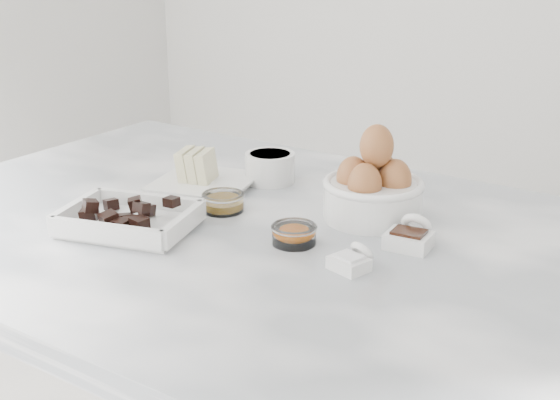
# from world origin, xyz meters

# --- Properties ---
(marble_slab) EXTENTS (1.20, 0.80, 0.04)m
(marble_slab) POSITION_xyz_m (0.00, 0.00, 0.92)
(marble_slab) COLOR white
(marble_slab) RESTS_ON cabinet
(chocolate_dish) EXTENTS (0.22, 0.19, 0.05)m
(chocolate_dish) POSITION_xyz_m (-0.15, -0.11, 0.96)
(chocolate_dish) COLOR white
(chocolate_dish) RESTS_ON marble_slab
(butter_plate) EXTENTS (0.19, 0.19, 0.06)m
(butter_plate) POSITION_xyz_m (-0.19, 0.10, 0.96)
(butter_plate) COLOR white
(butter_plate) RESTS_ON marble_slab
(sugar_ramekin) EXTENTS (0.09, 0.09, 0.05)m
(sugar_ramekin) POSITION_xyz_m (-0.11, 0.19, 0.97)
(sugar_ramekin) COLOR white
(sugar_ramekin) RESTS_ON marble_slab
(egg_bowl) EXTENTS (0.16, 0.16, 0.15)m
(egg_bowl) POSITION_xyz_m (0.12, 0.13, 0.99)
(egg_bowl) COLOR white
(egg_bowl) RESTS_ON marble_slab
(honey_bowl) EXTENTS (0.07, 0.07, 0.03)m
(honey_bowl) POSITION_xyz_m (-0.09, 0.03, 0.96)
(honey_bowl) COLOR white
(honey_bowl) RESTS_ON marble_slab
(zest_bowl) EXTENTS (0.07, 0.07, 0.03)m
(zest_bowl) POSITION_xyz_m (0.08, -0.02, 0.96)
(zest_bowl) COLOR white
(zest_bowl) RESTS_ON marble_slab
(vanilla_spoon) EXTENTS (0.07, 0.08, 0.05)m
(vanilla_spoon) POSITION_xyz_m (0.22, 0.07, 0.96)
(vanilla_spoon) COLOR white
(vanilla_spoon) RESTS_ON marble_slab
(salt_spoon) EXTENTS (0.06, 0.07, 0.04)m
(salt_spoon) POSITION_xyz_m (0.19, -0.05, 0.95)
(salt_spoon) COLOR white
(salt_spoon) RESTS_ON marble_slab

